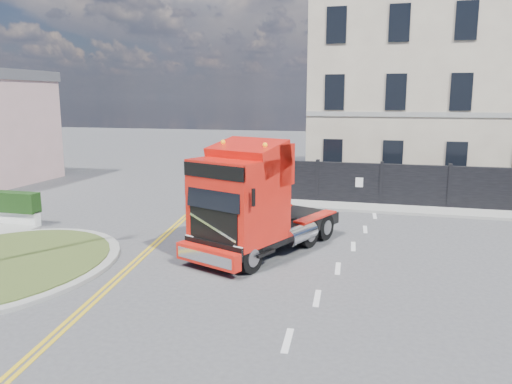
# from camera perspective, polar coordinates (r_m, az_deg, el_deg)

# --- Properties ---
(ground) EXTENTS (120.00, 120.00, 0.00)m
(ground) POSITION_cam_1_polar(r_m,az_deg,el_deg) (16.17, -1.07, -7.40)
(ground) COLOR #424244
(ground) RESTS_ON ground
(hoarding_fence) EXTENTS (18.80, 0.25, 2.00)m
(hoarding_fence) POSITION_cam_1_polar(r_m,az_deg,el_deg) (24.23, 20.14, 0.50)
(hoarding_fence) COLOR black
(hoarding_fence) RESTS_ON ground
(georgian_building) EXTENTS (12.30, 10.30, 12.80)m
(georgian_building) POSITION_cam_1_polar(r_m,az_deg,el_deg) (31.33, 18.48, 11.57)
(georgian_building) COLOR beige
(georgian_building) RESTS_ON ground
(pavement_far) EXTENTS (20.00, 1.60, 0.12)m
(pavement_far) POSITION_cam_1_polar(r_m,az_deg,el_deg) (23.48, 18.84, -2.07)
(pavement_far) COLOR gray
(pavement_far) RESTS_ON ground
(truck) EXTENTS (4.40, 6.48, 3.64)m
(truck) POSITION_cam_1_polar(r_m,az_deg,el_deg) (15.87, -0.63, -1.65)
(truck) COLOR black
(truck) RESTS_ON ground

